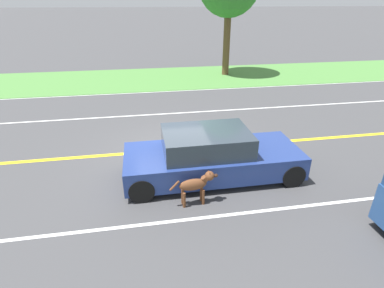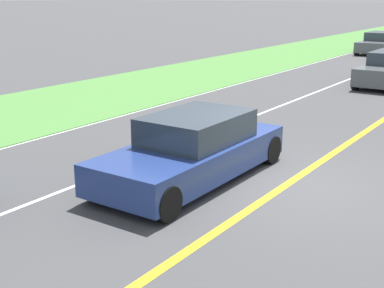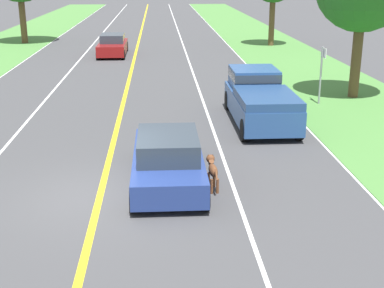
{
  "view_description": "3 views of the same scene",
  "coord_description": "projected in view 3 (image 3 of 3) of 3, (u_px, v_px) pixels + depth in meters",
  "views": [
    {
      "loc": [
        8.77,
        -0.87,
        4.49
      ],
      "look_at": [
        1.73,
        0.35,
        1.02
      ],
      "focal_mm": 28.0,
      "sensor_mm": 36.0,
      "label": 1
    },
    {
      "loc": [
        -4.21,
        9.59,
        3.78
      ],
      "look_at": [
        1.5,
        1.29,
        0.9
      ],
      "focal_mm": 50.0,
      "sensor_mm": 36.0,
      "label": 2
    },
    {
      "loc": [
        1.56,
        -12.79,
        5.52
      ],
      "look_at": [
        2.41,
        0.62,
        1.13
      ],
      "focal_mm": 50.0,
      "sensor_mm": 36.0,
      "label": 3
    }
  ],
  "objects": [
    {
      "name": "lane_edge_line_right",
      "position": [
        366.0,
        188.0,
        14.17
      ],
      "size": [
        0.14,
        160.0,
        0.01
      ],
      "primitive_type": "cube",
      "color": "white",
      "rests_on": "ground"
    },
    {
      "name": "pickup_truck",
      "position": [
        259.0,
        98.0,
        20.2
      ],
      "size": [
        2.08,
        5.43,
        1.81
      ],
      "color": "#284C84",
      "rests_on": "ground"
    },
    {
      "name": "lane_dash_same_dir",
      "position": [
        235.0,
        192.0,
        13.96
      ],
      "size": [
        0.1,
        160.0,
        0.01
      ],
      "primitive_type": "cube",
      "color": "white",
      "rests_on": "ground"
    },
    {
      "name": "street_sign",
      "position": [
        322.0,
        68.0,
        22.55
      ],
      "size": [
        0.11,
        0.64,
        2.47
      ],
      "color": "gray",
      "rests_on": "ground"
    },
    {
      "name": "dog",
      "position": [
        212.0,
        169.0,
        14.0
      ],
      "size": [
        0.29,
        1.19,
        0.86
      ],
      "rotation": [
        0.0,
        0.0,
        0.08
      ],
      "color": "brown",
      "rests_on": "ground"
    },
    {
      "name": "ground_plane",
      "position": [
        100.0,
        195.0,
        13.75
      ],
      "size": [
        400.0,
        400.0,
        0.0
      ],
      "primitive_type": "plane",
      "color": "#424244"
    },
    {
      "name": "ego_car",
      "position": [
        168.0,
        159.0,
        14.48
      ],
      "size": [
        1.9,
        4.75,
        1.37
      ],
      "color": "navy",
      "rests_on": "ground"
    },
    {
      "name": "centre_divider_line",
      "position": [
        100.0,
        195.0,
        13.75
      ],
      "size": [
        0.18,
        160.0,
        0.01
      ],
      "primitive_type": "cube",
      "color": "yellow",
      "rests_on": "ground"
    },
    {
      "name": "oncoming_car",
      "position": [
        113.0,
        45.0,
        36.17
      ],
      "size": [
        1.83,
        4.75,
        1.39
      ],
      "rotation": [
        0.0,
        0.0,
        3.14
      ],
      "color": "maroon",
      "rests_on": "ground"
    }
  ]
}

